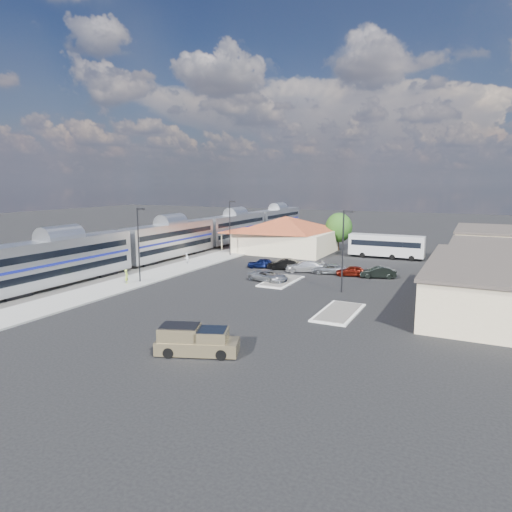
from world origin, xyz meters
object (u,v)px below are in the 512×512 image
at_px(coach_bus, 386,245).
at_px(station_depot, 286,234).
at_px(suv, 268,276).
at_px(pickup_truck, 197,341).

bearing_deg(coach_bus, station_depot, 92.65).
height_order(suv, coach_bus, coach_bus).
relative_size(station_depot, pickup_truck, 3.00).
bearing_deg(pickup_truck, coach_bus, -25.96).
height_order(station_depot, suv, station_depot).
distance_m(pickup_truck, coach_bus, 47.48).
xyz_separation_m(pickup_truck, suv, (-5.30, 23.55, -0.23)).
bearing_deg(station_depot, suv, -72.55).
bearing_deg(pickup_truck, station_depot, -5.73).
bearing_deg(suv, station_depot, 32.55).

